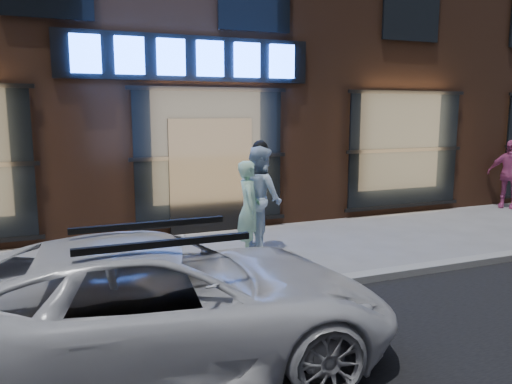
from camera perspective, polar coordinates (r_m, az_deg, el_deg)
ground at (r=7.28m, az=4.15°, el=-11.31°), size 90.00×90.00×0.00m
curb at (r=7.26m, az=4.16°, el=-10.87°), size 60.00×0.25×0.12m
storefront_building at (r=14.65m, az=-10.28°, el=19.31°), size 30.20×8.28×10.30m
man_bowtie at (r=8.79m, az=-0.81°, el=-1.93°), size 0.57×0.71×1.70m
man_cap at (r=9.20m, az=0.47°, el=-0.67°), size 0.84×1.02×1.94m
passerby at (r=14.80m, az=26.94°, el=1.85°), size 0.95×1.13×1.81m
white_suv at (r=5.17m, az=-11.05°, el=-12.40°), size 4.99×2.68×1.33m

